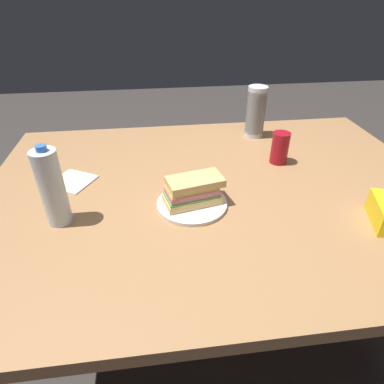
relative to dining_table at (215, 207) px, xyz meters
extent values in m
plane|color=#383330|center=(0.00, 0.00, -0.69)|extent=(8.00, 8.00, 0.00)
cube|color=#9E7047|center=(0.00, 0.00, 0.06)|extent=(1.58, 1.15, 0.04)
cylinder|color=brown|center=(-0.71, 0.49, -0.32)|extent=(0.07, 0.07, 0.74)
cylinder|color=brown|center=(0.71, 0.49, -0.32)|extent=(0.07, 0.07, 0.74)
cylinder|color=white|center=(-0.10, -0.10, 0.09)|extent=(0.22, 0.22, 0.01)
cube|color=#DBB26B|center=(-0.10, -0.10, 0.11)|extent=(0.19, 0.12, 0.02)
cube|color=#599E3F|center=(-0.10, -0.10, 0.12)|extent=(0.18, 0.12, 0.01)
cube|color=#C6727A|center=(-0.10, -0.10, 0.14)|extent=(0.17, 0.11, 0.02)
cube|color=yellow|center=(-0.10, -0.10, 0.15)|extent=(0.16, 0.11, 0.01)
cube|color=#DBB26B|center=(-0.09, -0.09, 0.17)|extent=(0.19, 0.12, 0.02)
cylinder|color=maroon|center=(0.27, 0.15, 0.15)|extent=(0.07, 0.07, 0.12)
cylinder|color=silver|center=(-0.49, -0.13, 0.20)|extent=(0.07, 0.07, 0.23)
cylinder|color=blue|center=(-0.49, -0.13, 0.32)|extent=(0.03, 0.03, 0.02)
cylinder|color=silver|center=(0.25, 0.41, 0.13)|extent=(0.08, 0.08, 0.09)
cylinder|color=silver|center=(0.25, 0.41, 0.15)|extent=(0.08, 0.08, 0.09)
cylinder|color=silver|center=(0.25, 0.41, 0.17)|extent=(0.08, 0.08, 0.09)
cylinder|color=silver|center=(0.25, 0.41, 0.19)|extent=(0.08, 0.08, 0.09)
cylinder|color=silver|center=(0.25, 0.41, 0.20)|extent=(0.08, 0.08, 0.09)
cylinder|color=silver|center=(0.25, 0.41, 0.22)|extent=(0.08, 0.08, 0.09)
cylinder|color=silver|center=(0.25, 0.41, 0.24)|extent=(0.08, 0.08, 0.09)
cylinder|color=silver|center=(0.25, 0.41, 0.26)|extent=(0.08, 0.08, 0.09)
cube|color=white|center=(-0.50, 0.09, 0.09)|extent=(0.18, 0.18, 0.01)
camera|label=1|loc=(-0.20, -0.93, 0.69)|focal=30.53mm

